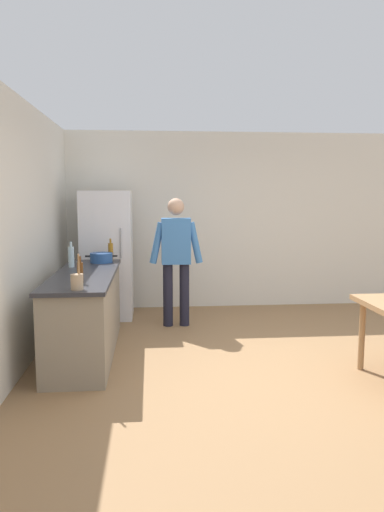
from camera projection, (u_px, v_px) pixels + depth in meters
name	position (u px, v px, depth m)	size (l,w,h in m)	color
ground_plane	(284.00, 374.00, 4.65)	(14.00, 14.00, 0.00)	#936D47
wall_back	(232.00, 220.00, 7.45)	(6.40, 0.12, 2.70)	silver
wall_left	(10.00, 236.00, 4.46)	(0.12, 5.60, 2.70)	silver
kitchen_counter	(86.00, 313.00, 5.21)	(0.64, 2.20, 0.90)	gray
refrigerator	(107.00, 255.00, 6.75)	(0.70, 0.67, 1.80)	white
person	(176.00, 253.00, 6.27)	(0.70, 0.22, 1.70)	#1E1E2D
cooking_pot	(101.00, 258.00, 5.96)	(0.40, 0.28, 0.12)	#285193
utensil_jar	(77.00, 281.00, 4.21)	(0.11, 0.11, 0.32)	tan
bottle_oil_amber	(111.00, 251.00, 6.18)	(0.06, 0.06, 0.28)	#996619
bottle_beer_brown	(80.00, 272.00, 4.52)	(0.06, 0.06, 0.26)	#5B3314
bottle_water_clear	(71.00, 257.00, 5.55)	(0.07, 0.07, 0.30)	silver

